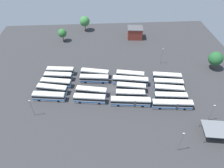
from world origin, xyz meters
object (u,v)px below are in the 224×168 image
bus_row0_slot4 (172,104)px  bus_row1_slot4 (131,101)px  bus_row1_slot3 (130,94)px  maintenance_shelter (217,129)px  bus_row2_slot4 (90,99)px  depot_building (135,33)px  lamp_post_mid_lot (162,56)px  bus_row2_slot1 (94,79)px  lamp_post_near_entrance (32,107)px  bus_row1_slot0 (130,75)px  bus_row0_slot0 (167,77)px  bus_row0_slot3 (171,97)px  bus_row1_slot2 (131,87)px  bus_row3_slot4 (49,96)px  tree_south_edge (62,33)px  bus_row3_slot2 (56,83)px  bus_row2_slot3 (92,91)px  bus_row2_slot0 (95,73)px  bus_row0_slot2 (169,89)px  bus_row3_slot1 (58,76)px  bus_row3_slot3 (52,89)px  lamp_post_far_corner (211,112)px  tree_northwest (216,59)px  bus_row0_slot1 (168,83)px  bus_row1_slot1 (130,81)px  tree_east_edge (85,21)px  lamp_post_by_building (181,141)px  bus_row3_slot0 (60,71)px

bus_row0_slot4 → bus_row1_slot4: bearing=-9.0°
bus_row1_slot3 → maintenance_shelter: bearing=142.9°
bus_row2_slot4 → maintenance_shelter: bearing=156.7°
depot_building → lamp_post_mid_lot: lamp_post_mid_lot is taller
bus_row2_slot1 → lamp_post_near_entrance: lamp_post_near_entrance is taller
bus_row1_slot0 → maintenance_shelter: maintenance_shelter is taller
bus_row0_slot0 → bus_row0_slot3: size_ratio=0.98×
bus_row1_slot2 → bus_row3_slot4: size_ratio=0.94×
bus_row1_slot0 → tree_south_edge: tree_south_edge is taller
bus_row3_slot2 → maintenance_shelter: maintenance_shelter is taller
bus_row1_slot3 → bus_row2_slot3: size_ratio=0.93×
maintenance_shelter → lamp_post_mid_lot: bearing=-79.1°
bus_row3_slot4 → bus_row2_slot0: bearing=-142.7°
bus_row3_slot2 → tree_south_edge: (1.59, -38.48, 3.13)m
bus_row1_slot3 → bus_row2_slot3: same height
bus_row0_slot2 → bus_row3_slot1: bearing=-13.9°
bus_row3_slot3 → lamp_post_far_corner: 60.57m
bus_row3_slot3 → tree_northwest: tree_northwest is taller
bus_row3_slot3 → bus_row3_slot4: same height
bus_row0_slot1 → bus_row3_slot4: bearing=5.8°
bus_row0_slot3 → lamp_post_mid_lot: 25.08m
bus_row0_slot4 → maintenance_shelter: size_ratio=1.51×
bus_row3_slot1 → bus_row3_slot2: 4.29m
bus_row1_slot2 → bus_row0_slot4: bearing=143.8°
bus_row0_slot0 → bus_row1_slot3: bearing=29.6°
bus_row1_slot3 → bus_row0_slot4: bearing=156.9°
bus_row2_slot1 → bus_row0_slot3: bearing=156.5°
bus_row0_slot4 → bus_row3_slot3: (46.49, -11.46, -0.00)m
bus_row1_slot2 → bus_row1_slot1: bearing=-93.7°
bus_row0_slot2 → tree_east_edge: (36.08, -57.88, 4.20)m
bus_row1_slot3 → bus_row2_slot4: size_ratio=0.94×
bus_row1_slot2 → bus_row2_slot4: size_ratio=0.97×
bus_row1_slot4 → lamp_post_near_entrance: (35.81, 3.06, 2.50)m
bus_row0_slot2 → bus_row2_slot4: (32.12, 3.20, 0.00)m
bus_row2_slot0 → tree_south_edge: tree_south_edge is taller
bus_row0_slot1 → bus_row1_slot2: (16.01, 1.66, -0.00)m
bus_row0_slot3 → lamp_post_far_corner: lamp_post_far_corner is taller
tree_east_edge → lamp_post_by_building: bearing=110.8°
bus_row0_slot3 → bus_row1_slot3: (15.53, -2.48, -0.00)m
lamp_post_mid_lot → bus_row2_slot3: bearing=30.7°
bus_row2_slot1 → maintenance_shelter: 50.18m
bus_row0_slot2 → depot_building: 47.53m
bus_row0_slot2 → bus_row1_slot0: bearing=-35.4°
bus_row1_slot3 → bus_row3_slot3: size_ratio=0.93×
bus_row1_slot1 → depot_building: size_ratio=1.66×
bus_row1_slot2 → bus_row3_slot0: size_ratio=0.99×
bus_row2_slot0 → tree_east_edge: size_ratio=1.40×
bus_row2_slot1 → bus_row2_slot3: (1.07, 7.87, -0.00)m
lamp_post_mid_lot → tree_south_edge: (49.81, -24.95, 0.38)m
bus_row0_slot4 → bus_row3_slot4: same height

